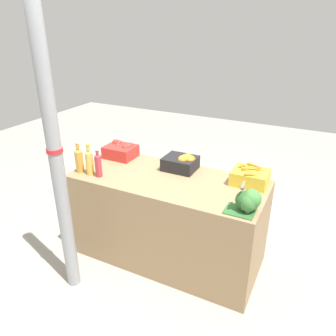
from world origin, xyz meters
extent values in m
plane|color=gray|center=(0.00, 0.00, 0.00)|extent=(10.00, 10.00, 0.00)
cube|color=#937551|center=(0.00, 0.00, 0.43)|extent=(1.74, 0.77, 0.85)
cylinder|color=gray|center=(-0.58, -0.71, 1.15)|extent=(0.11, 0.11, 2.30)
cylinder|color=red|center=(-0.58, -0.71, 1.26)|extent=(0.12, 0.12, 0.03)
cube|color=red|center=(-0.66, 0.22, 0.91)|extent=(0.30, 0.25, 0.12)
sphere|color=red|center=(-0.76, 0.29, 0.97)|extent=(0.07, 0.07, 0.07)
sphere|color=red|center=(-0.58, 0.28, 0.96)|extent=(0.07, 0.07, 0.07)
sphere|color=red|center=(-0.58, 0.24, 0.97)|extent=(0.08, 0.08, 0.08)
sphere|color=red|center=(-0.60, 0.22, 0.97)|extent=(0.07, 0.07, 0.07)
sphere|color=red|center=(-0.72, 0.29, 0.97)|extent=(0.08, 0.08, 0.08)
sphere|color=red|center=(-0.58, 0.28, 0.96)|extent=(0.08, 0.08, 0.08)
sphere|color=red|center=(-0.70, 0.24, 0.96)|extent=(0.06, 0.06, 0.06)
cube|color=black|center=(0.02, 0.22, 0.91)|extent=(0.30, 0.25, 0.12)
sphere|color=orange|center=(0.05, 0.18, 0.97)|extent=(0.08, 0.08, 0.08)
sphere|color=orange|center=(0.12, 0.23, 0.97)|extent=(0.08, 0.08, 0.08)
sphere|color=orange|center=(0.07, 0.28, 0.96)|extent=(0.09, 0.09, 0.09)
sphere|color=orange|center=(0.06, 0.22, 0.97)|extent=(0.08, 0.08, 0.08)
sphere|color=orange|center=(0.12, 0.22, 0.97)|extent=(0.08, 0.08, 0.08)
cube|color=gold|center=(0.68, 0.22, 0.91)|extent=(0.30, 0.25, 0.12)
cone|color=orange|center=(0.66, 0.21, 0.99)|extent=(0.12, 0.07, 0.03)
cone|color=orange|center=(0.65, 0.25, 0.99)|extent=(0.14, 0.03, 0.03)
cone|color=orange|center=(0.73, 0.26, 0.99)|extent=(0.15, 0.04, 0.02)
cone|color=orange|center=(0.70, 0.25, 0.98)|extent=(0.17, 0.05, 0.03)
cone|color=orange|center=(0.70, 0.30, 0.99)|extent=(0.16, 0.08, 0.03)
cone|color=orange|center=(0.70, 0.25, 0.99)|extent=(0.14, 0.03, 0.02)
cone|color=orange|center=(0.72, 0.13, 0.99)|extent=(0.15, 0.07, 0.03)
cone|color=orange|center=(0.64, 0.26, 0.99)|extent=(0.16, 0.07, 0.03)
cube|color=#2D602D|center=(0.72, -0.26, 0.85)|extent=(0.22, 0.18, 0.01)
ellipsoid|color=#2D602D|center=(0.74, -0.24, 0.94)|extent=(0.13, 0.13, 0.14)
cylinder|color=#B2C693|center=(0.74, -0.24, 0.87)|extent=(0.03, 0.03, 0.02)
ellipsoid|color=#427F3D|center=(0.78, -0.25, 0.94)|extent=(0.13, 0.13, 0.14)
cylinder|color=#B2C693|center=(0.78, -0.25, 0.87)|extent=(0.03, 0.03, 0.02)
ellipsoid|color=#2D602D|center=(0.79, -0.23, 0.94)|extent=(0.15, 0.15, 0.14)
cylinder|color=#B2C693|center=(0.79, -0.23, 0.87)|extent=(0.03, 0.03, 0.02)
ellipsoid|color=#427F3D|center=(0.79, -0.23, 0.96)|extent=(0.15, 0.15, 0.14)
cylinder|color=#B2C693|center=(0.79, -0.23, 0.87)|extent=(0.03, 0.03, 0.02)
cylinder|color=gold|center=(-0.79, -0.24, 0.95)|extent=(0.07, 0.07, 0.20)
cone|color=gold|center=(-0.79, -0.24, 1.07)|extent=(0.07, 0.07, 0.03)
cylinder|color=gold|center=(-0.79, -0.24, 1.11)|extent=(0.03, 0.03, 0.05)
cylinder|color=silver|center=(-0.79, -0.24, 1.14)|extent=(0.04, 0.04, 0.01)
cylinder|color=gold|center=(-0.67, -0.24, 0.95)|extent=(0.07, 0.07, 0.21)
cone|color=gold|center=(-0.67, -0.24, 1.07)|extent=(0.07, 0.07, 0.02)
cylinder|color=gold|center=(-0.67, -0.24, 1.11)|extent=(0.03, 0.03, 0.05)
cylinder|color=gold|center=(-0.67, -0.24, 1.14)|extent=(0.03, 0.03, 0.01)
cylinder|color=#B2333D|center=(-0.57, -0.24, 0.95)|extent=(0.06, 0.06, 0.20)
cone|color=#B2333D|center=(-0.57, -0.24, 1.06)|extent=(0.06, 0.06, 0.02)
cylinder|color=#B2333D|center=(-0.57, -0.24, 1.08)|extent=(0.03, 0.03, 0.04)
cylinder|color=silver|center=(-0.57, -0.24, 1.11)|extent=(0.03, 0.03, 0.01)
cube|color=#4C3D2D|center=(0.72, -0.26, 1.03)|extent=(0.02, 0.02, 0.01)
ellipsoid|color=#7A664C|center=(0.72, -0.26, 1.06)|extent=(0.04, 0.07, 0.04)
sphere|color=#897556|center=(0.73, -0.30, 1.07)|extent=(0.03, 0.03, 0.03)
cone|color=#4C3D28|center=(0.73, -0.31, 1.07)|extent=(0.01, 0.01, 0.01)
cube|color=#7A664C|center=(0.72, -0.20, 1.06)|extent=(0.02, 0.04, 0.01)
camera|label=1|loc=(1.18, -2.35, 2.14)|focal=35.00mm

